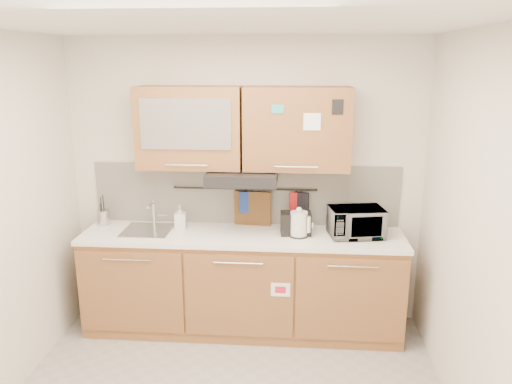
# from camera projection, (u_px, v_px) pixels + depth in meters

# --- Properties ---
(ceiling) EXTENTS (3.20, 3.20, 0.00)m
(ceiling) POSITION_uv_depth(u_px,v_px,m) (218.00, 22.00, 2.79)
(ceiling) COLOR white
(ceiling) RESTS_ON wall_back
(wall_back) EXTENTS (3.20, 0.00, 3.20)m
(wall_back) POSITION_uv_depth(u_px,v_px,m) (245.00, 183.00, 4.57)
(wall_back) COLOR silver
(wall_back) RESTS_ON ground
(wall_right) EXTENTS (0.00, 3.00, 3.00)m
(wall_right) POSITION_uv_depth(u_px,v_px,m) (485.00, 247.00, 3.00)
(wall_right) COLOR silver
(wall_right) RESTS_ON ground
(base_cabinet) EXTENTS (2.80, 0.64, 0.88)m
(base_cabinet) POSITION_uv_depth(u_px,v_px,m) (243.00, 287.00, 4.50)
(base_cabinet) COLOR #AC713D
(base_cabinet) RESTS_ON floor
(countertop) EXTENTS (2.82, 0.62, 0.04)m
(countertop) POSITION_uv_depth(u_px,v_px,m) (242.00, 236.00, 4.37)
(countertop) COLOR white
(countertop) RESTS_ON base_cabinet
(backsplash) EXTENTS (2.80, 0.02, 0.56)m
(backsplash) POSITION_uv_depth(u_px,v_px,m) (245.00, 194.00, 4.58)
(backsplash) COLOR silver
(backsplash) RESTS_ON countertop
(upper_cabinets) EXTENTS (1.82, 0.37, 0.70)m
(upper_cabinets) POSITION_uv_depth(u_px,v_px,m) (242.00, 128.00, 4.26)
(upper_cabinets) COLOR #AC713D
(upper_cabinets) RESTS_ON wall_back
(range_hood) EXTENTS (0.60, 0.46, 0.10)m
(range_hood) POSITION_uv_depth(u_px,v_px,m) (242.00, 177.00, 4.30)
(range_hood) COLOR black
(range_hood) RESTS_ON upper_cabinets
(sink) EXTENTS (0.42, 0.40, 0.26)m
(sink) POSITION_uv_depth(u_px,v_px,m) (148.00, 230.00, 4.45)
(sink) COLOR silver
(sink) RESTS_ON countertop
(utensil_rail) EXTENTS (1.30, 0.02, 0.02)m
(utensil_rail) POSITION_uv_depth(u_px,v_px,m) (245.00, 189.00, 4.53)
(utensil_rail) COLOR black
(utensil_rail) RESTS_ON backsplash
(utensil_crock) EXTENTS (0.12, 0.12, 0.28)m
(utensil_crock) POSITION_uv_depth(u_px,v_px,m) (104.00, 217.00, 4.59)
(utensil_crock) COLOR #B2B1B6
(utensil_crock) RESTS_ON countertop
(kettle) EXTENTS (0.20, 0.20, 0.26)m
(kettle) POSITION_uv_depth(u_px,v_px,m) (299.00, 225.00, 4.28)
(kettle) COLOR silver
(kettle) RESTS_ON countertop
(toaster) EXTENTS (0.27, 0.18, 0.20)m
(toaster) POSITION_uv_depth(u_px,v_px,m) (296.00, 223.00, 4.33)
(toaster) COLOR black
(toaster) RESTS_ON countertop
(microwave) EXTENTS (0.50, 0.38, 0.25)m
(microwave) POSITION_uv_depth(u_px,v_px,m) (356.00, 222.00, 4.28)
(microwave) COLOR #999999
(microwave) RESTS_ON countertop
(soap_bottle) EXTENTS (0.11, 0.11, 0.22)m
(soap_bottle) POSITION_uv_depth(u_px,v_px,m) (180.00, 217.00, 4.47)
(soap_bottle) COLOR #999999
(soap_bottle) RESTS_ON countertop
(cutting_board) EXTENTS (0.34, 0.07, 0.42)m
(cutting_board) POSITION_uv_depth(u_px,v_px,m) (253.00, 213.00, 4.57)
(cutting_board) COLOR brown
(cutting_board) RESTS_ON utensil_rail
(oven_mitt) EXTENTS (0.12, 0.06, 0.20)m
(oven_mitt) POSITION_uv_depth(u_px,v_px,m) (246.00, 202.00, 4.55)
(oven_mitt) COLOR navy
(oven_mitt) RESTS_ON utensil_rail
(dark_pouch) EXTENTS (0.14, 0.08, 0.21)m
(dark_pouch) POSITION_uv_depth(u_px,v_px,m) (301.00, 204.00, 4.51)
(dark_pouch) COLOR black
(dark_pouch) RESTS_ON utensil_rail
(pot_holder) EXTENTS (0.12, 0.06, 0.15)m
(pot_holder) POSITION_uv_depth(u_px,v_px,m) (296.00, 200.00, 4.51)
(pot_holder) COLOR red
(pot_holder) RESTS_ON utensil_rail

